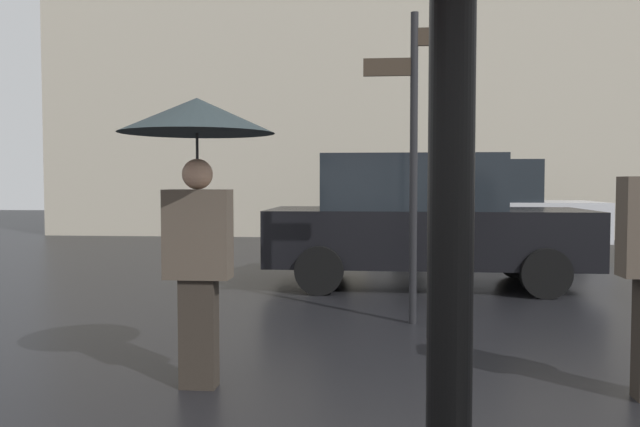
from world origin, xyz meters
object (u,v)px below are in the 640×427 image
at_px(pedestrian_with_umbrella, 197,153).
at_px(parked_car_left, 478,208).
at_px(parked_car_right, 421,220).
at_px(street_signpost, 414,137).

height_order(pedestrian_with_umbrella, parked_car_left, pedestrian_with_umbrella).
bearing_deg(parked_car_right, pedestrian_with_umbrella, 84.79).
xyz_separation_m(pedestrian_with_umbrella, parked_car_right, (1.86, 4.77, -0.73)).
relative_size(parked_car_left, parked_car_right, 1.02).
relative_size(pedestrian_with_umbrella, street_signpost, 0.65).
distance_m(pedestrian_with_umbrella, parked_car_left, 9.29).
relative_size(pedestrian_with_umbrella, parked_car_left, 0.46).
distance_m(parked_car_left, street_signpost, 6.69).
bearing_deg(parked_car_right, parked_car_left, -93.02).
relative_size(parked_car_right, street_signpost, 1.38).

